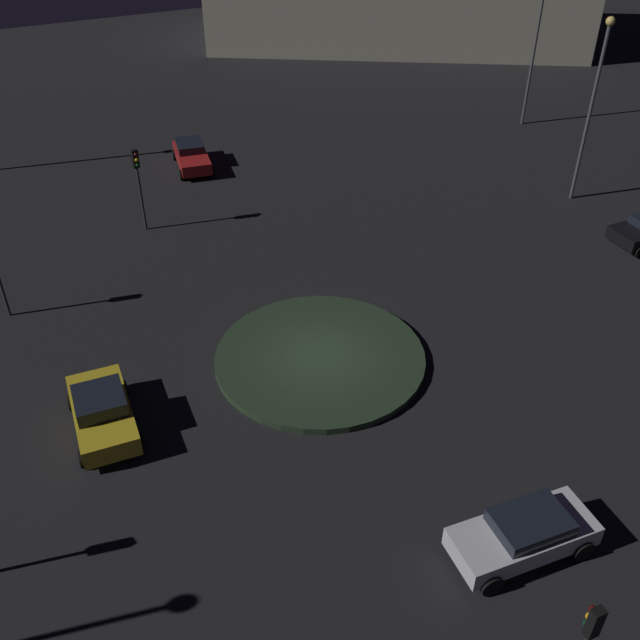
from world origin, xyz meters
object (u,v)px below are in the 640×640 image
traffic_light_west (138,174)px  streetlamp_northwest (537,34)px  car_red (191,155)px  car_white (524,534)px  streetlamp_north (593,97)px  car_yellow (102,412)px

traffic_light_west → streetlamp_northwest: 27.00m
car_red → streetlamp_northwest: size_ratio=0.49×
car_white → traffic_light_west: 24.46m
car_white → car_red: bearing=-85.0°
car_white → streetlamp_north: bearing=-130.6°
car_red → streetlamp_northwest: (2.86, 22.20, 5.05)m
car_yellow → streetlamp_northwest: size_ratio=0.47×
car_white → streetlamp_northwest: bearing=-124.3°
car_red → streetlamp_north: size_ratio=0.46×
streetlamp_northwest → streetlamp_north: size_ratio=0.94×
streetlamp_northwest → car_white: bearing=-38.5°
car_yellow → streetlamp_northwest: 36.22m
traffic_light_west → streetlamp_northwest: bearing=83.0°
car_yellow → streetlamp_north: bearing=-72.6°
car_yellow → traffic_light_west: size_ratio=0.99×
car_yellow → streetlamp_north: 28.25m
streetlamp_north → streetlamp_northwest: bearing=155.3°
car_red → streetlamp_north: 22.36m
car_red → streetlamp_north: bearing=62.2°
car_red → car_yellow: car_yellow is taller
car_yellow → streetlamp_north: size_ratio=0.44×
car_yellow → streetlamp_northwest: bearing=-58.7°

